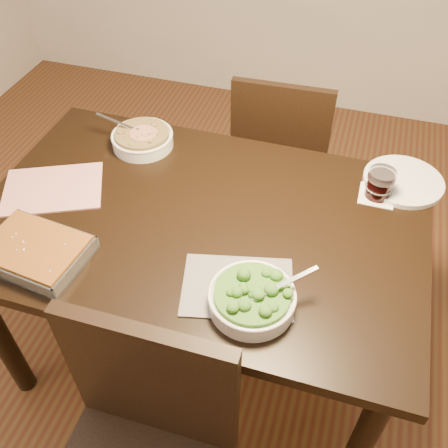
% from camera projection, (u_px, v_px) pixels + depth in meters
% --- Properties ---
extents(ground, '(4.00, 4.00, 0.00)m').
position_uv_depth(ground, '(206.00, 345.00, 2.09)').
color(ground, '#4C2415').
rests_on(ground, ground).
extents(table, '(1.40, 0.90, 0.75)m').
position_uv_depth(table, '(200.00, 239.00, 1.63)').
color(table, black).
rests_on(table, ground).
extents(magazine_a, '(0.39, 0.35, 0.01)m').
position_uv_depth(magazine_a, '(53.00, 189.00, 1.65)').
color(magazine_a, '#C73A39').
rests_on(magazine_a, table).
extents(magazine_b, '(0.34, 0.28, 0.01)m').
position_uv_depth(magazine_b, '(238.00, 287.00, 1.37)').
color(magazine_b, '#25262C').
rests_on(magazine_b, table).
extents(coaster, '(0.11, 0.11, 0.00)m').
position_uv_depth(coaster, '(376.00, 195.00, 1.63)').
color(coaster, white).
rests_on(coaster, table).
extents(stew_bowl, '(0.25, 0.22, 0.09)m').
position_uv_depth(stew_bowl, '(142.00, 138.00, 1.81)').
color(stew_bowl, white).
rests_on(stew_bowl, table).
extents(broccoli_bowl, '(0.24, 0.23, 0.09)m').
position_uv_depth(broccoli_bowl, '(252.00, 298.00, 1.31)').
color(broccoli_bowl, white).
rests_on(broccoli_bowl, table).
extents(baking_dish, '(0.31, 0.24, 0.05)m').
position_uv_depth(baking_dish, '(35.00, 251.00, 1.43)').
color(baking_dish, silver).
rests_on(baking_dish, table).
extents(wine_tumbler, '(0.09, 0.09, 0.10)m').
position_uv_depth(wine_tumbler, '(380.00, 183.00, 1.60)').
color(wine_tumbler, black).
rests_on(wine_tumbler, coaster).
extents(dinner_plate, '(0.26, 0.26, 0.02)m').
position_uv_depth(dinner_plate, '(403.00, 181.00, 1.67)').
color(dinner_plate, silver).
rests_on(dinner_plate, table).
extents(chair_far, '(0.42, 0.42, 0.87)m').
position_uv_depth(chair_far, '(281.00, 150.00, 2.24)').
color(chair_far, black).
rests_on(chair_far, ground).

